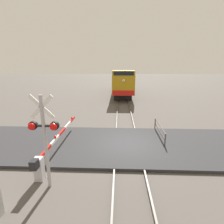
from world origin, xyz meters
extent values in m
plane|color=#514C47|center=(0.00, 0.00, 0.00)|extent=(160.00, 160.00, 0.00)
cube|color=#59544C|center=(-0.72, 0.00, 0.07)|extent=(0.08, 80.00, 0.15)
cube|color=#59544C|center=(0.72, 0.00, 0.07)|extent=(0.08, 80.00, 0.15)
cube|color=#2D2D30|center=(0.00, 0.00, 0.08)|extent=(36.00, 5.52, 0.17)
cube|color=black|center=(0.00, 15.57, 0.53)|extent=(2.49, 3.20, 1.05)
cube|color=black|center=(0.00, 24.04, 0.53)|extent=(2.49, 3.20, 1.05)
cube|color=#B28414|center=(0.00, 19.80, 2.29)|extent=(2.93, 15.41, 2.48)
cube|color=#B28414|center=(0.00, 13.31, 3.83)|extent=(2.87, 2.43, 0.60)
cube|color=black|center=(0.00, 12.07, 3.83)|extent=(2.49, 0.06, 0.48)
cube|color=red|center=(0.00, 12.06, 1.40)|extent=(2.78, 0.08, 0.64)
sphere|color=#F2EACC|center=(0.00, 12.05, 2.97)|extent=(0.36, 0.36, 0.36)
cylinder|color=#ADADB2|center=(-3.41, -3.89, 1.95)|extent=(0.14, 0.14, 3.91)
cube|color=white|center=(-3.41, -3.89, 3.46)|extent=(0.95, 0.04, 0.95)
cube|color=white|center=(-3.41, -3.89, 3.46)|extent=(0.95, 0.04, 0.95)
cube|color=black|center=(-3.41, -3.89, 2.71)|extent=(1.04, 0.08, 0.08)
sphere|color=red|center=(-3.83, -3.99, 2.71)|extent=(0.28, 0.28, 0.28)
sphere|color=red|center=(-2.99, -3.99, 2.71)|extent=(0.28, 0.28, 0.28)
cylinder|color=black|center=(-3.83, -3.87, 2.71)|extent=(0.34, 0.14, 0.34)
cylinder|color=black|center=(-2.99, -3.87, 2.71)|extent=(0.34, 0.14, 0.34)
cube|color=silver|center=(-3.99, -3.51, 0.54)|extent=(0.36, 0.36, 1.09)
cube|color=black|center=(-3.99, -3.86, 0.99)|extent=(0.28, 0.36, 0.40)
cube|color=red|center=(-3.99, -2.70, 0.99)|extent=(0.10, 1.23, 0.14)
cube|color=white|center=(-3.99, -1.47, 0.99)|extent=(0.10, 1.23, 0.14)
cube|color=red|center=(-3.99, -0.24, 0.99)|extent=(0.10, 1.23, 0.14)
cube|color=white|center=(-3.99, 0.99, 0.99)|extent=(0.10, 1.23, 0.14)
cube|color=red|center=(-3.99, 2.22, 0.99)|extent=(0.10, 1.23, 0.14)
sphere|color=red|center=(-3.99, -1.36, 1.13)|extent=(0.14, 0.14, 0.14)
sphere|color=red|center=(-3.99, 2.15, 1.13)|extent=(0.14, 0.14, 0.14)
cylinder|color=#4C4742|center=(2.30, -0.17, 0.47)|extent=(0.08, 0.08, 0.95)
cylinder|color=#4C4742|center=(2.30, 2.95, 0.47)|extent=(0.08, 0.08, 0.95)
cylinder|color=#4C4742|center=(2.30, 1.39, 0.91)|extent=(0.06, 3.11, 0.06)
cylinder|color=#4C4742|center=(2.30, 1.39, 0.52)|extent=(0.06, 3.11, 0.06)
camera|label=1|loc=(-0.52, -10.14, 5.01)|focal=28.23mm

